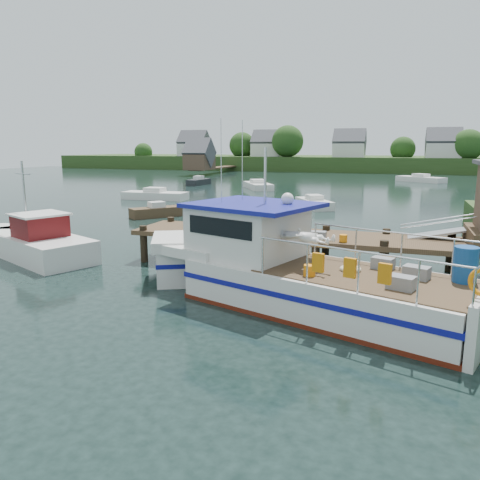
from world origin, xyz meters
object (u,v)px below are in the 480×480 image
(moored_b, at_px, (314,203))
(work_boat, at_px, (33,241))
(moored_a, at_px, (155,195))
(dock, at_px, (443,221))
(moored_d, at_px, (258,185))
(moored_rowboat, at_px, (157,211))
(moored_far, at_px, (421,179))
(lobster_boat, at_px, (285,270))
(moored_e, at_px, (199,182))

(moored_b, bearing_deg, work_boat, -89.15)
(moored_a, height_order, moored_b, moored_a)
(dock, distance_m, moored_a, 31.40)
(dock, bearing_deg, moored_d, 116.91)
(moored_rowboat, bearing_deg, moored_d, 68.15)
(moored_rowboat, xyz_separation_m, moored_far, (19.11, 41.89, 0.03))
(moored_a, bearing_deg, moored_rowboat, -42.61)
(moored_b, distance_m, moored_d, 17.96)
(lobster_boat, xyz_separation_m, work_boat, (-12.49, 2.56, -0.38))
(work_boat, xyz_separation_m, moored_far, (18.56, 54.56, -0.25))
(dock, xyz_separation_m, moored_b, (-8.19, 19.39, -1.84))
(lobster_boat, bearing_deg, moored_a, 145.50)
(moored_far, height_order, moored_e, moored_e)
(moored_a, relative_size, moored_e, 1.42)
(moored_e, bearing_deg, moored_d, -23.81)
(dock, height_order, work_boat, dock)
(moored_e, bearing_deg, lobster_boat, -68.42)
(work_boat, height_order, moored_d, work_boat)
(moored_e, bearing_deg, moored_rowboat, -77.87)
(moored_a, distance_m, moored_d, 15.30)
(moored_a, height_order, moored_d, moored_a)
(moored_d, xyz_separation_m, moored_e, (-8.98, 2.95, 0.03))
(moored_far, bearing_deg, moored_rowboat, -92.40)
(work_boat, distance_m, moored_rowboat, 12.69)
(moored_rowboat, bearing_deg, dock, -51.73)
(moored_rowboat, distance_m, moored_e, 28.30)
(work_boat, xyz_separation_m, moored_d, (-0.19, 36.68, -0.27))
(dock, height_order, moored_e, dock)
(lobster_boat, bearing_deg, moored_e, 136.08)
(lobster_boat, bearing_deg, moored_b, 116.67)
(dock, xyz_separation_m, moored_rowboat, (-17.97, 10.69, -1.84))
(moored_far, distance_m, moored_e, 31.49)
(work_boat, bearing_deg, lobster_boat, 12.28)
(lobster_boat, height_order, moored_b, lobster_boat)
(dock, xyz_separation_m, moored_d, (-17.61, 34.69, -1.83))
(dock, distance_m, lobster_boat, 6.81)
(moored_b, bearing_deg, moored_far, 98.49)
(dock, bearing_deg, moored_e, 125.23)
(work_boat, bearing_deg, moored_d, 114.15)
(moored_rowboat, xyz_separation_m, moored_a, (-5.64, 9.93, 0.02))
(moored_far, xyz_separation_m, moored_d, (-18.75, -17.89, -0.02))
(moored_b, relative_size, moored_d, 0.73)
(work_boat, distance_m, moored_d, 36.68)
(lobster_boat, xyz_separation_m, moored_b, (-3.26, 23.94, -0.67))
(moored_d, relative_size, moored_e, 1.55)
(lobster_boat, height_order, work_boat, lobster_boat)
(moored_rowboat, distance_m, moored_b, 13.09)
(work_boat, xyz_separation_m, moored_rowboat, (-0.55, 12.67, -0.28))
(dock, bearing_deg, lobster_boat, -137.32)
(moored_rowboat, xyz_separation_m, moored_d, (0.36, 24.00, 0.01))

